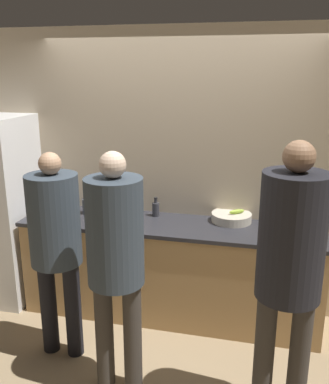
{
  "coord_description": "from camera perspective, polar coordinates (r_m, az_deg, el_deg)",
  "views": [
    {
      "loc": [
        0.8,
        -3.14,
        2.23
      ],
      "look_at": [
        0.0,
        0.14,
        1.25
      ],
      "focal_mm": 40.0,
      "sensor_mm": 36.0,
      "label": 1
    }
  ],
  "objects": [
    {
      "name": "bottle_dark",
      "position": [
        3.99,
        -1.18,
        -2.23
      ],
      "size": [
        0.07,
        0.07,
        0.18
      ],
      "color": "#333338",
      "rests_on": "counter"
    },
    {
      "name": "refrigerator",
      "position": [
        4.47,
        -21.13,
        -2.22
      ],
      "size": [
        0.63,
        0.68,
        1.82
      ],
      "color": "white",
      "rests_on": "ground_plane"
    },
    {
      "name": "utensil_crock",
      "position": [
        4.12,
        -10.26,
        -1.77
      ],
      "size": [
        0.09,
        0.09,
        0.3
      ],
      "color": "#3D424C",
      "rests_on": "counter"
    },
    {
      "name": "cup_white",
      "position": [
        4.31,
        -13.92,
        -1.65
      ],
      "size": [
        0.07,
        0.07,
        0.09
      ],
      "color": "white",
      "rests_on": "counter"
    },
    {
      "name": "potted_plant",
      "position": [
        3.82,
        19.18,
        -2.75
      ],
      "size": [
        0.18,
        0.18,
        0.28
      ],
      "color": "beige",
      "rests_on": "counter"
    },
    {
      "name": "ground_plane",
      "position": [
        3.94,
        -0.52,
        -18.41
      ],
      "size": [
        14.0,
        14.0,
        0.0
      ],
      "primitive_type": "plane",
      "color": "#9E8460"
    },
    {
      "name": "bottle_clear",
      "position": [
        3.91,
        -8.69,
        -2.62
      ],
      "size": [
        0.05,
        0.05,
        0.21
      ],
      "color": "silver",
      "rests_on": "counter"
    },
    {
      "name": "counter",
      "position": [
        4.01,
        0.74,
        -10.23
      ],
      "size": [
        2.7,
        0.65,
        0.9
      ],
      "color": "tan",
      "rests_on": "ground_plane"
    },
    {
      "name": "fruit_bowl",
      "position": [
        3.9,
        8.93,
        -3.34
      ],
      "size": [
        0.36,
        0.36,
        0.12
      ],
      "color": "beige",
      "rests_on": "counter"
    },
    {
      "name": "cup_black",
      "position": [
        4.16,
        -15.2,
        -2.36
      ],
      "size": [
        0.09,
        0.09,
        0.1
      ],
      "color": "#28282D",
      "rests_on": "counter"
    },
    {
      "name": "person_left",
      "position": [
        3.35,
        -14.35,
        -5.73
      ],
      "size": [
        0.39,
        0.39,
        1.66
      ],
      "color": "black",
      "rests_on": "ground_plane"
    },
    {
      "name": "wall_back",
      "position": [
        4.0,
        1.77,
        2.66
      ],
      "size": [
        5.2,
        0.06,
        2.6
      ],
      "color": "#C6B293",
      "rests_on": "ground_plane"
    },
    {
      "name": "person_center",
      "position": [
        2.89,
        -6.55,
        -7.87
      ],
      "size": [
        0.38,
        0.38,
        1.74
      ],
      "color": "#38332D",
      "rests_on": "ground_plane"
    },
    {
      "name": "person_right",
      "position": [
        2.69,
        16.39,
        -8.5
      ],
      "size": [
        0.4,
        0.4,
        1.85
      ],
      "color": "#38332D",
      "rests_on": "ground_plane"
    }
  ]
}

